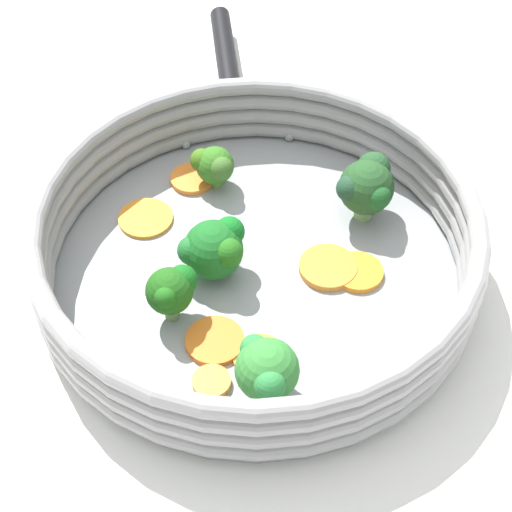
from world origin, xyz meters
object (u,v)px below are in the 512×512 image
(broccoli_floret_3, at_px, (214,165))
(skillet, at_px, (256,273))
(carrot_slice_1, at_px, (192,179))
(carrot_slice_6, at_px, (211,382))
(carrot_slice_4, at_px, (328,267))
(broccoli_floret_0, at_px, (367,186))
(broccoli_floret_1, at_px, (214,249))
(carrot_slice_0, at_px, (215,341))
(carrot_slice_3, at_px, (358,272))
(carrot_slice_2, at_px, (260,356))
(broccoli_floret_2, at_px, (172,290))
(broccoli_floret_4, at_px, (266,370))
(carrot_slice_5, at_px, (146,218))

(broccoli_floret_3, bearing_deg, skillet, -125.92)
(carrot_slice_1, relative_size, carrot_slice_6, 1.37)
(carrot_slice_4, height_order, carrot_slice_6, same)
(broccoli_floret_0, relative_size, broccoli_floret_1, 1.09)
(carrot_slice_0, height_order, carrot_slice_3, same)
(carrot_slice_2, distance_m, broccoli_floret_2, 0.08)
(broccoli_floret_4, bearing_deg, carrot_slice_3, 0.55)
(broccoli_floret_0, height_order, broccoli_floret_2, broccoli_floret_0)
(broccoli_floret_0, bearing_deg, carrot_slice_0, 171.47)
(skillet, relative_size, carrot_slice_0, 7.52)
(skillet, xyz_separation_m, broccoli_floret_3, (0.06, 0.08, 0.03))
(carrot_slice_5, distance_m, broccoli_floret_1, 0.09)
(carrot_slice_0, bearing_deg, carrot_slice_4, -16.90)
(skillet, xyz_separation_m, carrot_slice_5, (-0.01, 0.11, 0.01))
(carrot_slice_4, height_order, broccoli_floret_1, broccoli_floret_1)
(broccoli_floret_2, bearing_deg, carrot_slice_0, -95.57)
(broccoli_floret_0, xyz_separation_m, broccoli_floret_3, (-0.04, 0.13, -0.01))
(carrot_slice_0, bearing_deg, carrot_slice_6, -148.20)
(broccoli_floret_3, bearing_deg, carrot_slice_6, -145.13)
(carrot_slice_0, bearing_deg, broccoli_floret_4, -106.71)
(skillet, height_order, carrot_slice_2, carrot_slice_2)
(carrot_slice_3, bearing_deg, carrot_slice_5, 104.35)
(carrot_slice_1, relative_size, carrot_slice_4, 0.82)
(carrot_slice_2, height_order, broccoli_floret_2, broccoli_floret_2)
(carrot_slice_2, bearing_deg, broccoli_floret_0, 2.72)
(carrot_slice_5, relative_size, broccoli_floret_2, 0.97)
(carrot_slice_4, relative_size, carrot_slice_5, 1.01)
(broccoli_floret_2, height_order, broccoli_floret_4, broccoli_floret_4)
(carrot_slice_6, xyz_separation_m, broccoli_floret_4, (0.01, -0.04, 0.03))
(broccoli_floret_1, bearing_deg, skillet, -49.28)
(broccoli_floret_2, bearing_deg, carrot_slice_5, 50.35)
(carrot_slice_2, bearing_deg, skillet, 35.41)
(broccoli_floret_3, bearing_deg, carrot_slice_0, -144.48)
(carrot_slice_6, height_order, broccoli_floret_2, broccoli_floret_2)
(skillet, xyz_separation_m, carrot_slice_6, (-0.11, -0.04, 0.01))
(skillet, xyz_separation_m, broccoli_floret_4, (-0.10, -0.07, 0.04))
(carrot_slice_0, relative_size, carrot_slice_3, 1.09)
(broccoli_floret_1, bearing_deg, carrot_slice_4, -54.71)
(broccoli_floret_4, bearing_deg, carrot_slice_2, 41.47)
(broccoli_floret_0, distance_m, broccoli_floret_1, 0.14)
(carrot_slice_6, bearing_deg, broccoli_floret_3, 34.87)
(carrot_slice_2, distance_m, broccoli_floret_4, 0.04)
(carrot_slice_5, bearing_deg, carrot_slice_3, -75.65)
(carrot_slice_1, xyz_separation_m, broccoli_floret_4, (-0.15, -0.18, 0.03))
(carrot_slice_0, height_order, broccoli_floret_0, broccoli_floret_0)
(carrot_slice_2, xyz_separation_m, carrot_slice_3, (0.11, -0.02, 0.00))
(carrot_slice_0, distance_m, carrot_slice_2, 0.04)
(carrot_slice_6, height_order, broccoli_floret_0, broccoli_floret_0)
(carrot_slice_3, bearing_deg, skillet, 119.40)
(broccoli_floret_4, bearing_deg, carrot_slice_1, 49.57)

